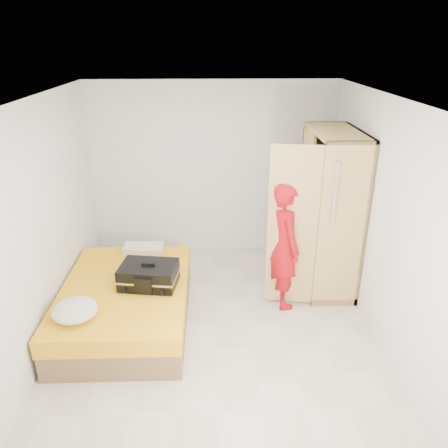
{
  "coord_description": "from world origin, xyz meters",
  "views": [
    {
      "loc": [
        -0.05,
        -4.3,
        3.13
      ],
      "look_at": [
        0.12,
        0.66,
        1.0
      ],
      "focal_mm": 35.0,
      "sensor_mm": 36.0,
      "label": 1
    }
  ],
  "objects_px": {
    "person": "(284,246)",
    "round_cushion": "(75,310)",
    "suitcase": "(149,275)",
    "bed": "(126,304)",
    "wardrobe": "(326,216)"
  },
  "relations": [
    {
      "from": "bed",
      "to": "round_cushion",
      "type": "xyz_separation_m",
      "value": [
        -0.38,
        -0.61,
        0.34
      ]
    },
    {
      "from": "wardrobe",
      "to": "bed",
      "type": "bearing_deg",
      "value": -162.4
    },
    {
      "from": "wardrobe",
      "to": "person",
      "type": "bearing_deg",
      "value": -144.39
    },
    {
      "from": "suitcase",
      "to": "round_cushion",
      "type": "relative_size",
      "value": 1.55
    },
    {
      "from": "suitcase",
      "to": "round_cushion",
      "type": "distance_m",
      "value": 0.91
    },
    {
      "from": "suitcase",
      "to": "bed",
      "type": "bearing_deg",
      "value": -170.37
    },
    {
      "from": "person",
      "to": "suitcase",
      "type": "relative_size",
      "value": 2.26
    },
    {
      "from": "wardrobe",
      "to": "person",
      "type": "height_order",
      "value": "wardrobe"
    },
    {
      "from": "bed",
      "to": "person",
      "type": "distance_m",
      "value": 2.0
    },
    {
      "from": "bed",
      "to": "suitcase",
      "type": "xyz_separation_m",
      "value": [
        0.29,
        0.01,
        0.37
      ]
    },
    {
      "from": "person",
      "to": "suitcase",
      "type": "height_order",
      "value": "person"
    },
    {
      "from": "bed",
      "to": "round_cushion",
      "type": "relative_size",
      "value": 4.41
    },
    {
      "from": "wardrobe",
      "to": "round_cushion",
      "type": "xyz_separation_m",
      "value": [
        -2.88,
        -1.41,
        -0.41
      ]
    },
    {
      "from": "suitcase",
      "to": "round_cushion",
      "type": "height_order",
      "value": "suitcase"
    },
    {
      "from": "person",
      "to": "round_cushion",
      "type": "distance_m",
      "value": 2.48
    }
  ]
}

